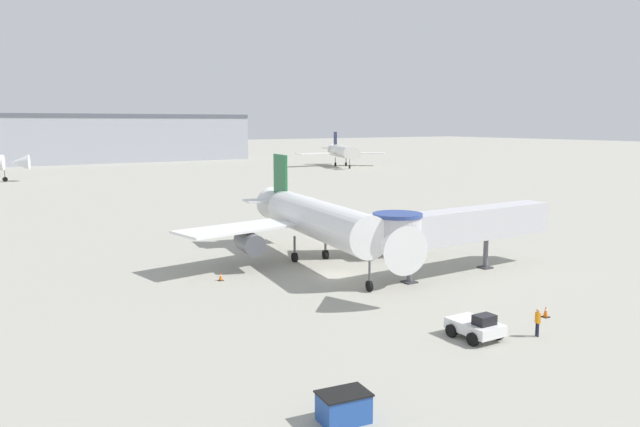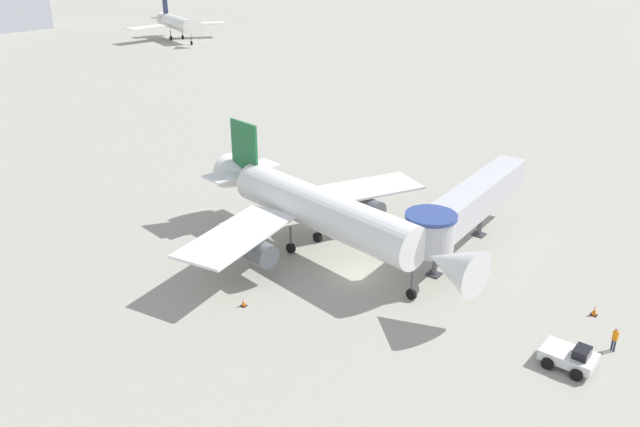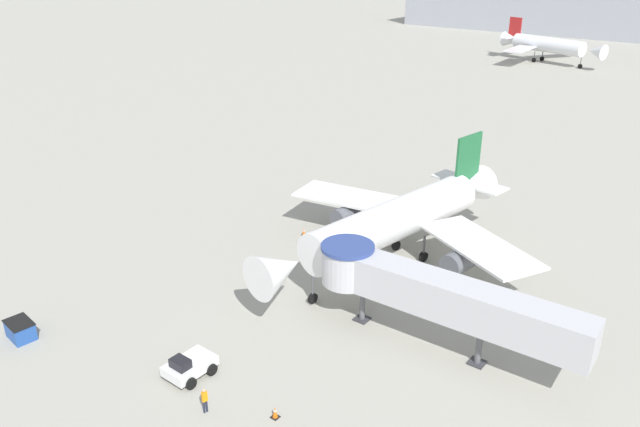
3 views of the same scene
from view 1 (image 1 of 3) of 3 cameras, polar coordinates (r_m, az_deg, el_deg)
name	(u,v)px [view 1 (image 1 of 3)]	position (r m, az deg, el deg)	size (l,w,h in m)	color
ground_plane	(337,277)	(54.93, 1.56, -5.80)	(800.00, 800.00, 0.00)	#9E9B8E
main_airplane	(318,221)	(58.82, -0.22, -0.66)	(26.60, 29.50, 9.97)	white
jet_bridge	(454,226)	(56.19, 12.19, -1.12)	(20.24, 4.10, 6.05)	#B7B7BC
pushback_tug_white	(476,326)	(40.79, 14.08, -9.98)	(2.58, 3.39, 1.69)	silver
service_container_blue	(344,407)	(29.46, 2.18, -17.25)	(2.49, 1.89, 1.38)	#234C9E
traffic_cone_port_wing	(221,277)	(54.21, -9.07, -5.72)	(0.44, 0.44, 0.73)	black
traffic_cone_apron_front	(546,312)	(46.52, 19.93, -8.44)	(0.49, 0.49, 0.81)	black
ground_crew_marshaller	(538,320)	(42.15, 19.28, -9.22)	(0.30, 0.39, 1.80)	#1E2338
background_jet_navy_tail	(342,151)	(191.71, 2.03, 5.69)	(27.00, 26.97, 10.40)	white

